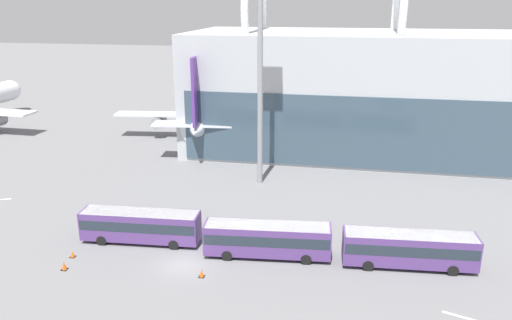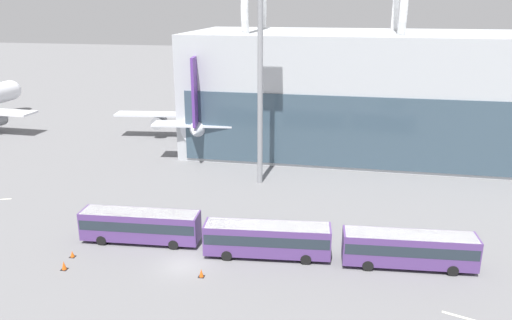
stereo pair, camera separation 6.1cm
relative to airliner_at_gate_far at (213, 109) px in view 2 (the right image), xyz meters
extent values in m
plane|color=slate|center=(9.54, -44.26, -5.06)|extent=(440.00, 440.00, 0.00)
torus|color=white|center=(8.06, -2.72, 16.91)|extent=(1.10, 16.39, 16.39)
torus|color=white|center=(29.98, -2.72, 16.91)|extent=(1.10, 16.39, 16.39)
sphere|color=silver|center=(-48.32, 11.75, -0.33)|extent=(4.12, 4.12, 4.12)
cylinder|color=silver|center=(-0.11, 0.92, -0.03)|extent=(8.89, 31.05, 5.25)
sphere|color=silver|center=(-1.95, 16.13, -0.03)|extent=(5.15, 5.15, 5.15)
cone|color=silver|center=(1.73, -14.28, -0.03)|extent=(5.76, 7.27, 4.99)
cube|color=silver|center=(0.11, -0.93, -0.95)|extent=(34.14, 7.24, 0.35)
cylinder|color=gray|center=(-9.34, -2.07, -2.27)|extent=(2.57, 3.88, 2.15)
cylinder|color=gray|center=(9.57, 0.21, -2.27)|extent=(2.57, 3.88, 2.15)
cube|color=#5B338C|center=(1.64, -13.54, 5.68)|extent=(1.22, 6.89, 9.84)
cube|color=silver|center=(1.64, -13.54, 0.49)|extent=(13.94, 4.81, 0.28)
cylinder|color=gray|center=(-1.34, 11.12, -2.53)|extent=(0.36, 0.36, 3.95)
cylinder|color=black|center=(-1.34, 11.12, -4.51)|extent=(0.58, 1.15, 1.10)
cylinder|color=gray|center=(-3.28, -1.34, -2.53)|extent=(0.36, 0.36, 3.95)
cylinder|color=black|center=(-3.28, -1.34, -4.51)|extent=(0.58, 1.15, 1.10)
cylinder|color=gray|center=(3.50, -0.52, -2.53)|extent=(0.36, 0.36, 3.95)
cylinder|color=black|center=(3.50, -0.52, -4.51)|extent=(0.58, 1.15, 1.10)
cylinder|color=silver|center=(48.53, 17.80, 0.75)|extent=(17.03, 36.54, 5.29)
sphere|color=silver|center=(54.55, 35.21, 0.75)|extent=(5.18, 5.18, 5.18)
cone|color=silver|center=(42.52, 0.39, 0.75)|extent=(7.39, 9.28, 5.02)
cube|color=silver|center=(47.80, 15.68, -0.17)|extent=(40.30, 16.87, 0.35)
cylinder|color=gray|center=(36.84, 19.46, -1.73)|extent=(3.49, 3.81, 2.61)
cube|color=#1E4799|center=(42.81, 1.24, 6.16)|extent=(2.49, 6.23, 9.22)
cube|color=silver|center=(42.81, 1.24, 1.28)|extent=(14.04, 7.51, 0.28)
cylinder|color=gray|center=(52.57, 29.48, -2.14)|extent=(0.36, 0.36, 4.74)
cylinder|color=black|center=(52.57, 29.48, -4.51)|extent=(0.78, 1.19, 1.10)
cylinder|color=gray|center=(44.55, 16.80, -2.14)|extent=(0.36, 0.36, 4.74)
cylinder|color=black|center=(44.55, 16.80, -4.51)|extent=(0.78, 1.19, 1.10)
cylinder|color=gray|center=(51.05, 14.56, -2.14)|extent=(0.36, 0.36, 4.74)
cylinder|color=black|center=(51.05, 14.56, -4.51)|extent=(0.78, 1.19, 1.10)
cube|color=#56387A|center=(3.90, -40.59, -3.26)|extent=(11.99, 3.37, 2.86)
cube|color=#232D38|center=(3.90, -40.59, -2.97)|extent=(11.75, 3.38, 1.00)
cube|color=silver|center=(3.90, -40.59, -1.89)|extent=(11.63, 3.27, 0.12)
cylinder|color=black|center=(7.48, -39.15, -4.56)|extent=(1.02, 0.37, 1.00)
cylinder|color=black|center=(7.64, -41.52, -4.56)|extent=(1.02, 0.37, 1.00)
cylinder|color=black|center=(0.16, -39.65, -4.56)|extent=(1.02, 0.37, 1.00)
cylinder|color=black|center=(0.32, -42.02, -4.56)|extent=(1.02, 0.37, 1.00)
cube|color=#56387A|center=(16.80, -41.10, -3.26)|extent=(12.03, 3.68, 2.86)
cube|color=#232D38|center=(16.80, -41.10, -2.97)|extent=(11.80, 3.69, 1.00)
cube|color=silver|center=(16.80, -41.10, -1.89)|extent=(11.67, 3.57, 0.12)
cylinder|color=black|center=(20.35, -39.58, -4.56)|extent=(1.02, 0.39, 1.00)
cylinder|color=black|center=(20.57, -41.94, -4.56)|extent=(1.02, 0.39, 1.00)
cylinder|color=black|center=(13.04, -40.27, -4.56)|extent=(1.02, 0.39, 1.00)
cylinder|color=black|center=(13.26, -42.63, -4.56)|extent=(1.02, 0.39, 1.00)
cube|color=#56387A|center=(29.71, -40.55, -3.26)|extent=(12.00, 3.47, 2.86)
cube|color=#232D38|center=(29.71, -40.55, -2.97)|extent=(11.77, 3.48, 1.00)
cube|color=silver|center=(29.71, -40.55, -1.89)|extent=(11.64, 3.36, 0.12)
cylinder|color=black|center=(33.28, -39.08, -4.56)|extent=(1.02, 0.38, 1.00)
cylinder|color=black|center=(33.46, -41.45, -4.56)|extent=(1.02, 0.38, 1.00)
cylinder|color=black|center=(25.96, -39.64, -4.56)|extent=(1.02, 0.38, 1.00)
cylinder|color=black|center=(26.14, -42.01, -4.56)|extent=(1.02, 0.38, 1.00)
cylinder|color=gray|center=(12.44, -21.47, 7.87)|extent=(0.68, 0.68, 25.86)
cube|color=black|center=(-1.25, -44.80, -5.05)|extent=(0.53, 0.53, 0.02)
cone|color=#EA5914|center=(-1.25, -44.80, -4.74)|extent=(0.40, 0.40, 0.59)
cube|color=black|center=(11.78, -45.87, -5.05)|extent=(0.54, 0.54, 0.02)
cone|color=#EA5914|center=(11.78, -45.87, -4.67)|extent=(0.40, 0.40, 0.73)
cube|color=black|center=(-0.74, -47.05, -5.05)|extent=(0.57, 0.57, 0.02)
cone|color=#EA5914|center=(-0.74, -47.05, -4.64)|extent=(0.42, 0.42, 0.79)
camera|label=1|loc=(23.82, -82.83, 18.12)|focal=35.00mm
camera|label=2|loc=(23.88, -82.82, 18.12)|focal=35.00mm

